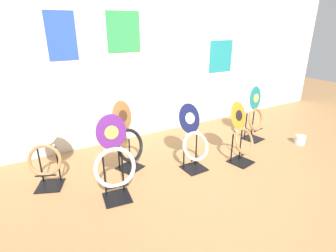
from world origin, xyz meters
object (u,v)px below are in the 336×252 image
object	(u,v)px
toilet_seat_display_teal_sax	(255,116)
toilet_seat_display_orange_sun	(242,136)
paint_can	(300,139)
toilet_seat_display_woodgrain	(128,140)
toilet_seat_display_navy_moon	(194,141)
toilet_seat_display_white_plain	(43,148)
toilet_seat_display_purple_note	(114,162)

from	to	relation	value
toilet_seat_display_teal_sax	toilet_seat_display_orange_sun	xyz separation A→B (m)	(-0.74, -0.44, -0.02)
toilet_seat_display_orange_sun	paint_can	size ratio (longest dim) A/B	5.11
toilet_seat_display_woodgrain	toilet_seat_display_navy_moon	xyz separation A→B (m)	(0.70, -0.43, -0.02)
toilet_seat_display_navy_moon	toilet_seat_display_teal_sax	bearing A→B (deg)	10.63
toilet_seat_display_white_plain	paint_can	size ratio (longest dim) A/B	6.00
toilet_seat_display_white_plain	toilet_seat_display_orange_sun	xyz separation A→B (m)	(2.30, -0.69, -0.11)
toilet_seat_display_teal_sax	toilet_seat_display_navy_moon	size ratio (longest dim) A/B	1.04
toilet_seat_display_purple_note	toilet_seat_display_white_plain	bearing A→B (deg)	133.14
toilet_seat_display_woodgrain	toilet_seat_display_purple_note	bearing A→B (deg)	-124.37
toilet_seat_display_purple_note	toilet_seat_display_orange_sun	xyz separation A→B (m)	(1.72, -0.07, -0.07)
toilet_seat_display_woodgrain	toilet_seat_display_orange_sun	bearing A→B (deg)	-24.43
toilet_seat_display_navy_moon	paint_can	xyz separation A→B (m)	(1.88, -0.24, -0.31)
toilet_seat_display_purple_note	toilet_seat_display_orange_sun	distance (m)	1.72
toilet_seat_display_navy_moon	toilet_seat_display_white_plain	world-z (taller)	toilet_seat_display_white_plain
toilet_seat_display_woodgrain	toilet_seat_display_white_plain	distance (m)	0.96
toilet_seat_display_teal_sax	paint_can	distance (m)	0.77
toilet_seat_display_white_plain	toilet_seat_display_woodgrain	bearing A→B (deg)	-4.74
toilet_seat_display_woodgrain	paint_can	distance (m)	2.69
toilet_seat_display_orange_sun	paint_can	bearing A→B (deg)	-2.78
toilet_seat_display_white_plain	toilet_seat_display_orange_sun	size ratio (longest dim) A/B	1.17
toilet_seat_display_teal_sax	toilet_seat_display_orange_sun	bearing A→B (deg)	-149.16
toilet_seat_display_purple_note	paint_can	bearing A→B (deg)	-2.55
toilet_seat_display_woodgrain	toilet_seat_display_orange_sun	distance (m)	1.48
toilet_seat_display_orange_sun	toilet_seat_display_purple_note	bearing A→B (deg)	177.62
toilet_seat_display_orange_sun	toilet_seat_display_woodgrain	bearing A→B (deg)	155.57
toilet_seat_display_purple_note	paint_can	xyz separation A→B (m)	(2.95, -0.13, -0.37)
toilet_seat_display_purple_note	toilet_seat_display_orange_sun	bearing A→B (deg)	-2.38
toilet_seat_display_navy_moon	toilet_seat_display_purple_note	bearing A→B (deg)	-174.03
toilet_seat_display_teal_sax	toilet_seat_display_white_plain	distance (m)	3.05
toilet_seat_display_orange_sun	paint_can	distance (m)	1.27
toilet_seat_display_teal_sax	toilet_seat_display_orange_sun	world-z (taller)	toilet_seat_display_teal_sax
toilet_seat_display_white_plain	toilet_seat_display_orange_sun	world-z (taller)	toilet_seat_display_white_plain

